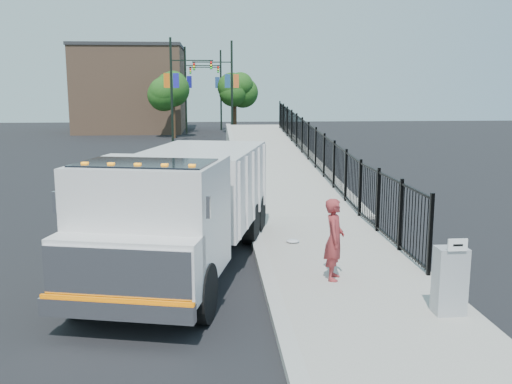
{
  "coord_description": "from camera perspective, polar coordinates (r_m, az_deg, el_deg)",
  "views": [
    {
      "loc": [
        -1.18,
        -13.76,
        4.19
      ],
      "look_at": [
        0.03,
        2.0,
        1.32
      ],
      "focal_mm": 40.0,
      "sensor_mm": 36.0,
      "label": 1
    }
  ],
  "objects": [
    {
      "name": "arrow_sign",
      "position": [
        10.67,
        19.51,
        -5.01
      ],
      "size": [
        0.35,
        0.04,
        0.22
      ],
      "primitive_type": "cube",
      "color": "white",
      "rests_on": "utility_cabinet"
    },
    {
      "name": "sidewalk",
      "position": [
        12.84,
        9.96,
        -8.61
      ],
      "size": [
        3.55,
        12.0,
        0.12
      ],
      "primitive_type": "cube",
      "color": "#9E998E",
      "rests_on": "ground"
    },
    {
      "name": "truck",
      "position": [
        13.18,
        -7.34,
        -1.02
      ],
      "size": [
        4.52,
        8.8,
        2.88
      ],
      "rotation": [
        0.0,
        0.0,
        -0.23
      ],
      "color": "black",
      "rests_on": "ground"
    },
    {
      "name": "light_pole_0",
      "position": [
        44.64,
        -8.05,
        10.42
      ],
      "size": [
        3.77,
        0.22,
        8.0
      ],
      "color": "black",
      "rests_on": "ground"
    },
    {
      "name": "utility_cabinet",
      "position": [
        11.07,
        18.82,
        -8.4
      ],
      "size": [
        0.55,
        0.4,
        1.25
      ],
      "primitive_type": "cube",
      "color": "gray",
      "rests_on": "sidewalk"
    },
    {
      "name": "ground",
      "position": [
        14.43,
        0.49,
        -6.58
      ],
      "size": [
        120.0,
        120.0,
        0.0
      ],
      "primitive_type": "plane",
      "color": "black",
      "rests_on": "ground"
    },
    {
      "name": "building",
      "position": [
        58.28,
        -12.31,
        9.88
      ],
      "size": [
        10.0,
        10.0,
        8.0
      ],
      "primitive_type": "cube",
      "color": "#8C664C",
      "rests_on": "ground"
    },
    {
      "name": "light_pole_2",
      "position": [
        54.31,
        -6.72,
        10.41
      ],
      "size": [
        3.78,
        0.22,
        8.0
      ],
      "color": "black",
      "rests_on": "ground"
    },
    {
      "name": "worker",
      "position": [
        12.36,
        7.83,
        -4.71
      ],
      "size": [
        0.59,
        0.74,
        1.77
      ],
      "primitive_type": "imported",
      "rotation": [
        0.0,
        0.0,
        1.29
      ],
      "color": "maroon",
      "rests_on": "sidewalk"
    },
    {
      "name": "ramp",
      "position": [
        30.23,
        1.92,
        2.33
      ],
      "size": [
        3.95,
        24.06,
        3.19
      ],
      "primitive_type": "cube",
      "rotation": [
        0.06,
        0.0,
        0.0
      ],
      "color": "#9E998E",
      "rests_on": "ground"
    },
    {
      "name": "iron_fence",
      "position": [
        26.39,
        5.96,
        3.08
      ],
      "size": [
        0.1,
        28.0,
        1.8
      ],
      "primitive_type": "cube",
      "color": "black",
      "rests_on": "ground"
    },
    {
      "name": "tree_2",
      "position": [
        61.32,
        -8.56,
        9.97
      ],
      "size": [
        2.84,
        2.84,
        5.42
      ],
      "color": "#382314",
      "rests_on": "ground"
    },
    {
      "name": "tree_1",
      "position": [
        54.92,
        -2.14,
        10.04
      ],
      "size": [
        2.7,
        2.7,
        5.35
      ],
      "color": "#382314",
      "rests_on": "ground"
    },
    {
      "name": "light_pole_1",
      "position": [
        47.24,
        -2.8,
        10.5
      ],
      "size": [
        3.78,
        0.22,
        8.0
      ],
      "color": "black",
      "rests_on": "ground"
    },
    {
      "name": "tree_0",
      "position": [
        49.43,
        -8.32,
        9.93
      ],
      "size": [
        3.07,
        3.07,
        5.54
      ],
      "color": "#382314",
      "rests_on": "ground"
    },
    {
      "name": "curb",
      "position": [
        12.51,
        1.28,
        -8.88
      ],
      "size": [
        0.3,
        12.0,
        0.16
      ],
      "primitive_type": "cube",
      "color": "#ADAAA3",
      "rests_on": "ground"
    },
    {
      "name": "light_pole_3",
      "position": [
        58.68,
        -3.83,
        10.44
      ],
      "size": [
        3.77,
        0.22,
        8.0
      ],
      "color": "black",
      "rests_on": "ground"
    },
    {
      "name": "debris",
      "position": [
        15.38,
        3.69,
        -4.89
      ],
      "size": [
        0.36,
        0.36,
        0.09
      ],
      "primitive_type": "ellipsoid",
      "color": "silver",
      "rests_on": "sidewalk"
    }
  ]
}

